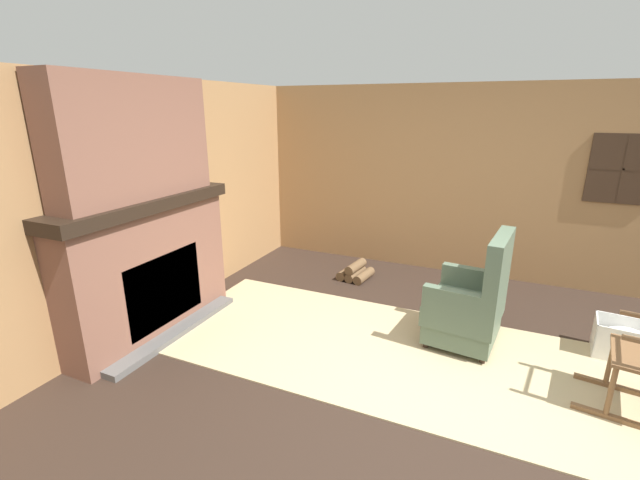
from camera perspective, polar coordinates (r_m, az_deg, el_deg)
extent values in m
plane|color=#2D2119|center=(3.46, 14.02, -20.08)|extent=(14.00, 14.00, 0.00)
cube|color=#9E7247|center=(4.29, -24.47, 3.69)|extent=(0.06, 6.16, 2.36)
cube|color=#9E7247|center=(5.64, 20.22, 7.10)|extent=(6.16, 0.06, 2.36)
cube|color=#382619|center=(5.66, 35.41, 7.70)|extent=(0.66, 0.02, 0.74)
cube|color=silver|center=(5.67, 35.39, 7.72)|extent=(0.62, 0.01, 0.70)
cube|color=#382619|center=(5.65, 35.41, 7.70)|extent=(0.02, 0.02, 0.70)
cube|color=#382619|center=(5.65, 35.41, 7.70)|extent=(0.62, 0.02, 0.02)
cube|color=brown|center=(4.31, -21.70, -4.02)|extent=(0.35, 1.76, 1.19)
cube|color=black|center=(4.27, -20.21, -6.12)|extent=(0.08, 0.91, 0.67)
cube|color=#565451|center=(4.37, -18.47, -11.54)|extent=(0.16, 1.58, 0.06)
cube|color=black|center=(4.13, -22.69, 4.45)|extent=(0.45, 1.86, 0.11)
cube|color=brown|center=(4.06, -23.64, 12.31)|extent=(0.31, 1.54, 1.03)
cube|color=tan|center=(3.97, 9.04, -14.35)|extent=(4.16, 1.74, 0.01)
cube|color=#516651|center=(4.19, 18.45, -10.54)|extent=(0.65, 0.72, 0.24)
cube|color=#516651|center=(4.13, 18.64, -8.69)|extent=(0.68, 0.76, 0.18)
cube|color=#516651|center=(3.94, 22.66, -3.92)|extent=(0.20, 0.71, 0.64)
cube|color=#516651|center=(3.78, 17.60, -7.86)|extent=(0.55, 0.15, 0.20)
cube|color=#516651|center=(4.33, 19.51, -4.78)|extent=(0.55, 0.15, 0.20)
cylinder|color=#332319|center=(4.07, 13.93, -13.42)|extent=(0.06, 0.06, 0.06)
cylinder|color=#332319|center=(4.55, 16.04, -10.15)|extent=(0.06, 0.06, 0.06)
cylinder|color=#332319|center=(3.99, 20.81, -14.78)|extent=(0.06, 0.06, 0.06)
cylinder|color=#332319|center=(4.47, 22.15, -11.28)|extent=(0.06, 0.06, 0.06)
cube|color=brown|center=(3.80, 36.72, -19.29)|extent=(0.80, 0.16, 0.04)
cube|color=brown|center=(4.15, 36.41, -16.08)|extent=(0.80, 0.16, 0.04)
cylinder|color=brown|center=(3.67, 34.31, -16.22)|extent=(0.04, 0.04, 0.38)
cylinder|color=brown|center=(4.03, 34.25, -13.18)|extent=(0.04, 0.04, 0.38)
cylinder|color=brown|center=(5.48, 3.65, -4.31)|extent=(0.17, 0.40, 0.12)
cylinder|color=brown|center=(5.43, 4.76, -4.55)|extent=(0.17, 0.40, 0.12)
cylinder|color=brown|center=(5.38, 5.89, -4.78)|extent=(0.17, 0.40, 0.12)
cylinder|color=brown|center=(5.39, 4.79, -3.55)|extent=(0.17, 0.40, 0.12)
cube|color=white|center=(4.65, 35.28, -12.58)|extent=(0.51, 0.37, 0.01)
cube|color=white|center=(4.55, 32.70, -10.50)|extent=(0.05, 0.33, 0.32)
cube|color=white|center=(4.72, 35.47, -10.04)|extent=(0.48, 0.06, 0.32)
cube|color=white|center=(4.44, 35.77, -11.76)|extent=(0.48, 0.06, 0.32)
ellipsoid|color=white|center=(4.57, 35.65, -10.69)|extent=(0.41, 0.30, 0.19)
ellipsoid|color=silver|center=(3.97, -25.96, 5.01)|extent=(0.13, 0.13, 0.09)
cylinder|color=white|center=(3.95, -26.19, 6.75)|extent=(0.07, 0.07, 0.16)
cube|color=black|center=(4.40, -19.52, 7.28)|extent=(0.15, 0.26, 0.16)
cube|color=silver|center=(4.35, -18.78, 7.35)|extent=(0.01, 0.04, 0.02)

